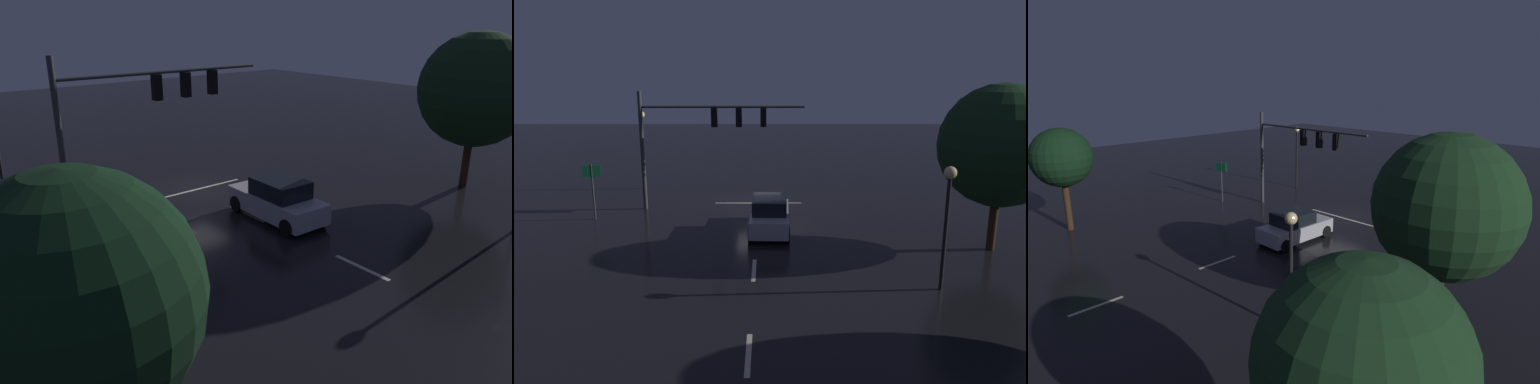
% 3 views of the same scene
% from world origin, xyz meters
% --- Properties ---
extents(ground_plane, '(80.00, 80.00, 0.00)m').
position_xyz_m(ground_plane, '(0.00, 0.00, 0.00)').
color(ground_plane, black).
extents(traffic_signal_assembly, '(8.89, 0.47, 6.48)m').
position_xyz_m(traffic_signal_assembly, '(3.00, 1.25, 4.55)').
color(traffic_signal_assembly, '#383A3D').
rests_on(traffic_signal_assembly, ground_plane).
extents(lane_dash_far, '(0.16, 2.20, 0.01)m').
position_xyz_m(lane_dash_far, '(0.00, 4.00, 0.00)').
color(lane_dash_far, beige).
rests_on(lane_dash_far, ground_plane).
extents(lane_dash_mid, '(0.16, 2.20, 0.01)m').
position_xyz_m(lane_dash_mid, '(0.00, 10.00, 0.00)').
color(lane_dash_mid, beige).
rests_on(lane_dash_mid, ground_plane).
extents(lane_dash_near, '(0.16, 2.20, 0.01)m').
position_xyz_m(lane_dash_near, '(0.00, 16.00, 0.00)').
color(lane_dash_near, beige).
rests_on(lane_dash_near, ground_plane).
extents(stop_bar, '(5.00, 0.16, 0.01)m').
position_xyz_m(stop_bar, '(0.00, 0.06, 0.00)').
color(stop_bar, beige).
rests_on(stop_bar, ground_plane).
extents(car_approaching, '(2.01, 4.41, 1.70)m').
position_xyz_m(car_approaching, '(-0.64, 5.14, 0.80)').
color(car_approaching, '#B7B7BC').
rests_on(car_approaching, ground_plane).
extents(street_lamp_left_kerb, '(0.44, 0.44, 4.52)m').
position_xyz_m(street_lamp_left_kerb, '(-6.75, 11.79, 3.21)').
color(street_lamp_left_kerb, black).
rests_on(street_lamp_left_kerb, ground_plane).
extents(street_lamp_right_kerb, '(0.44, 0.44, 5.00)m').
position_xyz_m(street_lamp_right_kerb, '(7.39, -3.50, 3.50)').
color(street_lamp_right_kerb, black).
rests_on(street_lamp_right_kerb, ground_plane).
extents(route_sign, '(0.89, 0.28, 2.92)m').
position_xyz_m(route_sign, '(8.44, 3.26, 2.10)').
color(route_sign, '#383A3D').
rests_on(route_sign, ground_plane).
extents(tree_left_far, '(5.16, 5.16, 7.16)m').
position_xyz_m(tree_left_far, '(-10.26, 7.75, 4.58)').
color(tree_left_far, '#382314').
rests_on(tree_left_far, ground_plane).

